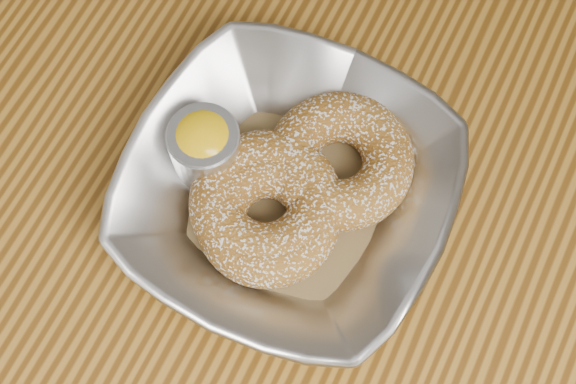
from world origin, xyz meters
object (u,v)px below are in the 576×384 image
at_px(donut_front, 268,218).
at_px(donut_extra, 266,202).
at_px(serving_bowl, 288,194).
at_px(table, 233,150).
at_px(donut_back, 340,160).
at_px(ramekin, 205,148).

height_order(donut_front, donut_extra, donut_extra).
bearing_deg(serving_bowl, donut_front, -101.98).
bearing_deg(table, serving_bowl, -35.60).
distance_m(table, serving_bowl, 0.16).
distance_m(donut_back, donut_front, 0.06).
distance_m(table, donut_back, 0.16).
bearing_deg(table, donut_extra, -45.04).
bearing_deg(table, donut_front, -46.09).
xyz_separation_m(serving_bowl, donut_front, (-0.00, -0.02, 0.00)).
relative_size(table, donut_back, 11.87).
bearing_deg(serving_bowl, ramekin, 178.66).
bearing_deg(donut_front, table, 133.91).
bearing_deg(donut_extra, serving_bowl, 50.40).
relative_size(donut_front, donut_extra, 0.94).
xyz_separation_m(table, donut_front, (0.08, -0.08, 0.13)).
distance_m(donut_front, donut_extra, 0.01).
bearing_deg(donut_back, serving_bowl, -120.06).
distance_m(serving_bowl, donut_front, 0.02).
height_order(serving_bowl, ramekin, ramekin).
distance_m(donut_back, donut_extra, 0.06).
relative_size(table, serving_bowl, 5.53).
xyz_separation_m(serving_bowl, donut_back, (0.02, 0.04, 0.00)).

